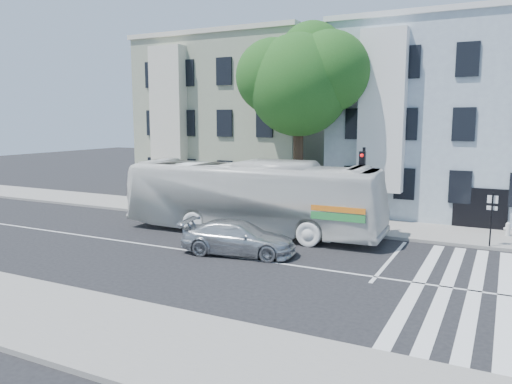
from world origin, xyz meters
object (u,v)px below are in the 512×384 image
Objects in this scene: bus at (251,197)px; traffic_signal at (363,180)px; sedan at (238,238)px; fire_hydrant at (508,229)px.

traffic_signal is (5.11, 1.71, 0.97)m from bus.
sedan is 6.95m from traffic_signal.
sedan is 1.13× the size of traffic_signal.
bus is 19.92× the size of fire_hydrant.
traffic_signal reaches higher than bus.
sedan is at bearing -163.06° from bus.
fire_hydrant is (10.15, 8.16, -0.22)m from sedan.
fire_hydrant is (11.47, 4.44, -1.34)m from bus.
traffic_signal reaches higher than fire_hydrant.
bus is 12.37m from fire_hydrant.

